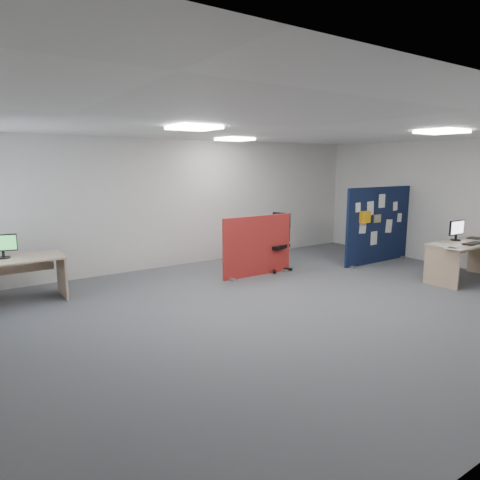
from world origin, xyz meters
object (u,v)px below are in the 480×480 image
red_divider (257,246)px  monitor_second (2,245)px  monitor_main (457,229)px  second_desk (10,270)px  main_desk (463,251)px  office_chair (277,238)px  navy_divider (378,225)px

red_divider → monitor_second: 4.41m
monitor_main → monitor_second: bearing=158.5°
red_divider → second_desk: size_ratio=1.03×
main_desk → office_chair: (-2.36, 2.66, 0.10)m
monitor_second → monitor_main: bearing=-8.2°
red_divider → second_desk: bearing=170.5°
monitor_main → monitor_second: (-7.38, 3.11, -0.01)m
main_desk → second_desk: (-7.26, 3.25, -0.00)m
monitor_main → office_chair: size_ratio=0.38×
red_divider → monitor_second: size_ratio=3.85×
main_desk → monitor_main: (0.05, 0.19, 0.40)m
monitor_second → navy_divider: bearing=3.5°
monitor_main → main_desk: bearing=-103.7°
main_desk → monitor_second: 8.05m
main_desk → red_divider: (-3.01, 2.46, 0.03)m
navy_divider → monitor_second: navy_divider is taller
navy_divider → main_desk: 1.90m
second_desk → office_chair: bearing=-6.9°
monitor_main → office_chair: 3.46m
navy_divider → second_desk: (-7.14, 1.38, -0.30)m
red_divider → monitor_second: red_divider is taller
red_divider → navy_divider: bearing=-10.6°
second_desk → office_chair: 4.93m
red_divider → monitor_second: bearing=170.0°
red_divider → second_desk: red_divider is taller
navy_divider → monitor_second: (-7.21, 1.43, 0.09)m
monitor_main → navy_divider: bearing=97.1°
navy_divider → monitor_second: size_ratio=4.97×
monitor_main → red_divider: red_divider is taller
main_desk → red_divider: 3.89m
navy_divider → second_desk: 7.28m
red_divider → office_chair: size_ratio=1.37×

